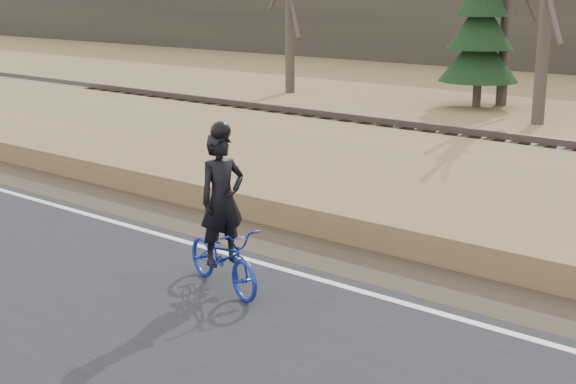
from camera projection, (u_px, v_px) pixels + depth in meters
The scene contains 8 objects.
ground at pixel (365, 304), 10.16m from camera, with size 120.00×120.00×0.00m, color olive.
road at pixel (230, 374), 8.28m from camera, with size 120.00×6.00×0.06m, color black.
edge_line at pixel (374, 295), 10.30m from camera, with size 120.00×0.12×0.01m, color silver.
shoulder at pixel (413, 277), 11.06m from camera, with size 120.00×1.60×0.04m, color #473A2B.
embankment at pixel (506, 216), 13.27m from camera, with size 120.00×5.00×0.44m, color olive.
cyclist at pixel (223, 236), 10.35m from camera, with size 1.76×1.04×2.22m.
bare_tree_far_left at pixel (290, 0), 29.23m from camera, with size 0.36×0.36×6.79m, color #493F35.
conifer at pixel (481, 25), 25.86m from camera, with size 2.60×2.60×5.65m.
Camera 1 is at (5.22, -7.98, 3.93)m, focal length 50.00 mm.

